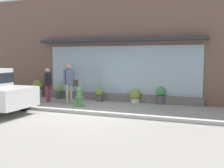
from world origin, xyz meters
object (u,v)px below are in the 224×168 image
pedestrian_passerby (48,82)px  potted_plant_near_hydrant (160,95)px  potted_plant_window_left (135,96)px  potted_plant_trailing_edge (59,91)px  potted_plant_doorstep (38,87)px  pedestrian_with_handbag (69,81)px  potted_plant_window_right (99,94)px  fire_hydrant (79,97)px

pedestrian_passerby → potted_plant_near_hydrant: bearing=-80.6°
potted_plant_window_left → pedestrian_passerby: bearing=-162.4°
potted_plant_trailing_edge → potted_plant_doorstep: bearing=169.5°
pedestrian_with_handbag → pedestrian_passerby: 1.22m
pedestrian_passerby → potted_plant_window_left: 4.03m
potted_plant_doorstep → potted_plant_window_right: size_ratio=1.41×
potted_plant_window_right → potted_plant_trailing_edge: size_ratio=0.95×
pedestrian_with_handbag → potted_plant_doorstep: bearing=98.9°
pedestrian_passerby → potted_plant_window_left: bearing=-77.4°
potted_plant_doorstep → potted_plant_window_right: potted_plant_doorstep is taller
potted_plant_window_right → potted_plant_trailing_edge: 2.14m
pedestrian_with_handbag → potted_plant_window_left: bearing=-25.7°
potted_plant_window_left → pedestrian_with_handbag: bearing=-152.3°
pedestrian_with_handbag → potted_plant_trailing_edge: size_ratio=2.67×
fire_hydrant → potted_plant_trailing_edge: 2.45m
fire_hydrant → potted_plant_near_hydrant: (3.02, 1.81, 0.00)m
pedestrian_with_handbag → potted_plant_trailing_edge: (-1.22, 1.14, -0.67)m
fire_hydrant → pedestrian_with_handbag: pedestrian_with_handbag is taller
pedestrian_passerby → potted_plant_doorstep: pedestrian_passerby is taller
fire_hydrant → pedestrian_passerby: size_ratio=0.53×
pedestrian_with_handbag → potted_plant_near_hydrant: size_ratio=2.31×
potted_plant_doorstep → potted_plant_trailing_edge: (1.45, -0.27, -0.12)m
pedestrian_with_handbag → potted_plant_near_hydrant: pedestrian_with_handbag is taller
fire_hydrant → potted_plant_window_right: fire_hydrant is taller
fire_hydrant → potted_plant_window_left: size_ratio=1.37×
fire_hydrant → pedestrian_passerby: pedestrian_passerby is taller
pedestrian_passerby → potted_plant_doorstep: (-1.46, 1.26, -0.43)m
pedestrian_with_handbag → pedestrian_passerby: bearing=119.6°
pedestrian_with_handbag → potted_plant_doorstep: (-2.67, 1.40, -0.55)m
fire_hydrant → potted_plant_doorstep: 3.82m
potted_plant_doorstep → pedestrian_passerby: bearing=-40.7°
potted_plant_near_hydrant → pedestrian_with_handbag: bearing=-159.2°
pedestrian_with_handbag → potted_plant_near_hydrant: bearing=-32.5°
pedestrian_with_handbag → potted_plant_window_left: pedestrian_with_handbag is taller
potted_plant_near_hydrant → fire_hydrant: bearing=-149.1°
fire_hydrant → potted_plant_near_hydrant: bearing=30.9°
fire_hydrant → potted_plant_window_left: bearing=42.8°
fire_hydrant → potted_plant_doorstep: size_ratio=0.94×
potted_plant_doorstep → fire_hydrant: bearing=-28.1°
potted_plant_near_hydrant → potted_plant_trailing_edge: (-4.93, -0.28, -0.05)m
potted_plant_doorstep → potted_plant_window_right: 3.59m
pedestrian_with_handbag → potted_plant_near_hydrant: (3.71, 1.41, -0.62)m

